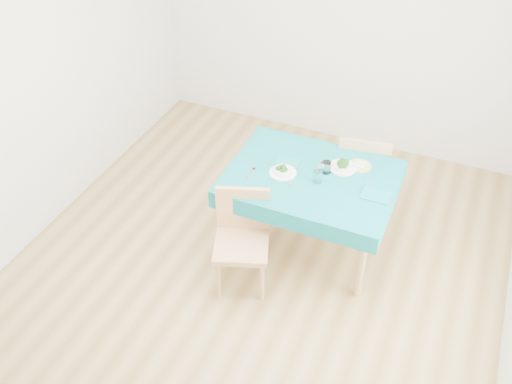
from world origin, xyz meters
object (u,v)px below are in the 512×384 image
at_px(table, 309,211).
at_px(bowl_far, 343,165).
at_px(bowl_near, 283,170).
at_px(side_plate, 360,166).
at_px(chair_far, 365,155).
at_px(chair_near, 241,236).

relative_size(table, bowl_far, 5.80).
bearing_deg(bowl_near, side_plate, 31.75).
bearing_deg(bowl_far, side_plate, 33.21).
height_order(bowl_far, side_plate, bowl_far).
bearing_deg(table, bowl_near, -164.34).
distance_m(bowl_far, side_plate, 0.15).
height_order(chair_far, side_plate, chair_far).
relative_size(table, chair_far, 1.21).
xyz_separation_m(chair_far, bowl_near, (-0.51, -0.79, 0.22)).
relative_size(chair_near, bowl_near, 4.73).
bearing_deg(bowl_far, bowl_near, -148.68).
height_order(chair_far, bowl_near, chair_far).
xyz_separation_m(table, bowl_near, (-0.23, -0.06, 0.41)).
relative_size(table, bowl_near, 6.10).
relative_size(chair_near, side_plate, 5.47).
bearing_deg(side_plate, table, -139.45).
relative_size(chair_near, chair_far, 0.94).
height_order(table, chair_near, chair_near).
distance_m(chair_far, bowl_far, 0.58).
height_order(bowl_near, side_plate, bowl_near).
xyz_separation_m(table, side_plate, (0.33, 0.28, 0.38)).
bearing_deg(table, chair_near, -117.17).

